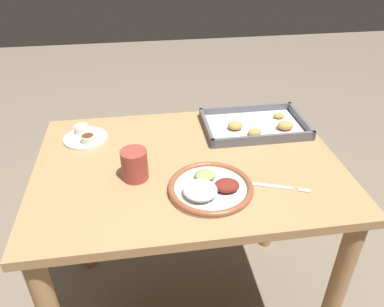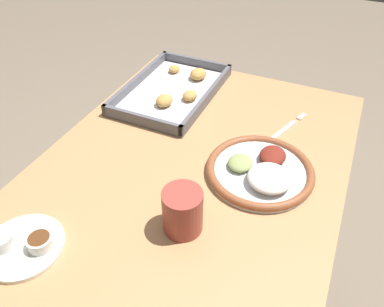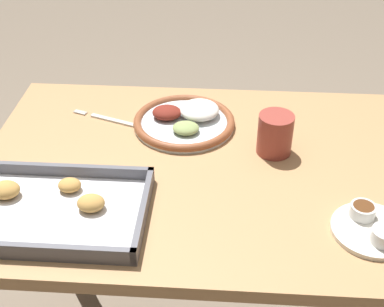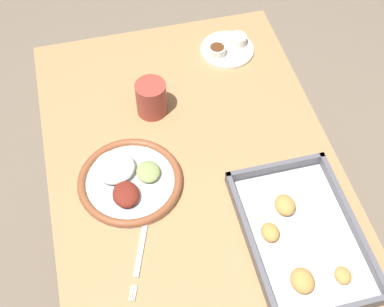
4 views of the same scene
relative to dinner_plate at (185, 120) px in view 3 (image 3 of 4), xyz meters
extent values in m
cube|color=#AD7F51|center=(-0.04, 0.16, -0.03)|extent=(0.99, 0.71, 0.03)
cylinder|color=#AD7F51|center=(-0.49, -0.14, -0.41)|extent=(0.06, 0.06, 0.74)
cylinder|color=#AD7F51|center=(0.40, -0.14, -0.41)|extent=(0.06, 0.06, 0.74)
cylinder|color=silver|center=(0.00, 0.00, -0.01)|extent=(0.25, 0.25, 0.01)
torus|color=brown|center=(0.00, 0.00, 0.00)|extent=(0.25, 0.25, 0.02)
ellipsoid|color=silver|center=(-0.03, -0.03, 0.02)|extent=(0.10, 0.10, 0.03)
ellipsoid|color=maroon|center=(0.05, -0.01, 0.01)|extent=(0.07, 0.06, 0.03)
ellipsoid|color=#8C9E5B|center=(-0.01, 0.05, 0.01)|extent=(0.06, 0.06, 0.02)
cube|color=silver|center=(0.17, 0.00, -0.01)|extent=(0.16, 0.07, 0.00)
cylinder|color=silver|center=(0.27, -0.04, -0.01)|extent=(0.03, 0.01, 0.00)
cylinder|color=silver|center=(0.28, -0.04, -0.01)|extent=(0.03, 0.01, 0.00)
cylinder|color=silver|center=(0.28, -0.04, -0.01)|extent=(0.03, 0.01, 0.00)
cylinder|color=silver|center=(0.28, -0.03, -0.01)|extent=(0.03, 0.01, 0.00)
cylinder|color=white|center=(-0.39, 0.36, -0.01)|extent=(0.16, 0.16, 0.01)
cylinder|color=silver|center=(-0.37, 0.32, 0.01)|extent=(0.05, 0.05, 0.03)
cylinder|color=#593319|center=(-0.37, 0.32, 0.02)|extent=(0.04, 0.04, 0.01)
cube|color=#595960|center=(0.24, 0.35, -0.01)|extent=(0.38, 0.25, 0.01)
cube|color=silver|center=(0.24, 0.35, -0.01)|extent=(0.35, 0.23, 0.00)
cube|color=#595960|center=(0.24, 0.23, 0.01)|extent=(0.38, 0.01, 0.03)
cube|color=#595960|center=(0.24, 0.47, 0.01)|extent=(0.38, 0.01, 0.03)
cube|color=#595960|center=(0.05, 0.35, 0.01)|extent=(0.01, 0.25, 0.03)
ellipsoid|color=#C18E47|center=(0.16, 0.34, 0.01)|extent=(0.06, 0.05, 0.03)
ellipsoid|color=#C18E47|center=(0.34, 0.31, 0.01)|extent=(0.06, 0.05, 0.03)
ellipsoid|color=#C18E47|center=(0.22, 0.28, 0.01)|extent=(0.05, 0.04, 0.03)
cylinder|color=#993D33|center=(-0.21, 0.10, 0.03)|extent=(0.08, 0.08, 0.10)
camera|label=1|loc=(-0.18, -0.84, 0.68)|focal=35.00mm
camera|label=2|loc=(-0.65, -0.11, 0.60)|focal=35.00mm
camera|label=3|loc=(-0.09, 1.13, 0.70)|focal=50.00mm
camera|label=4|loc=(0.72, -0.02, 1.07)|focal=50.00mm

